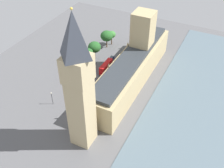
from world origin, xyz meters
name	(u,v)px	position (x,y,z in m)	size (l,w,h in m)	color
ground_plane	(127,80)	(0.00, 0.00, 0.00)	(145.92, 145.92, 0.00)	#565659
river_thames	(202,103)	(-36.43, 0.00, 0.12)	(43.07, 131.33, 0.25)	slate
parliament_building	(133,65)	(-1.99, -2.11, 8.47)	(14.03, 68.56, 30.86)	tan
clock_tower	(79,84)	(-0.15, 40.68, 27.47)	(8.52, 8.52, 53.13)	tan
car_blue_leading	(111,58)	(14.82, -12.93, 0.89)	(2.11, 4.67, 1.74)	navy
double_decker_bus_by_river_gate	(106,67)	(12.74, -2.57, 2.63)	(2.68, 10.51, 4.75)	red
car_black_corner	(100,80)	(11.58, 6.21, 0.88)	(1.91, 4.20, 1.74)	black
double_decker_bus_trailing	(85,88)	(13.55, 16.37, 2.63)	(2.98, 10.59, 4.75)	red
pedestrian_far_end	(126,59)	(7.58, -16.26, 0.68)	(0.50, 0.60, 1.51)	navy
pedestrian_midblock	(123,61)	(8.27, -14.17, 0.70)	(0.65, 0.59, 1.55)	gray
pedestrian_opposite_hall	(125,60)	(7.75, -15.36, 0.70)	(0.60, 0.65, 1.55)	maroon
plane_tree_under_trees	(88,53)	(23.26, -3.27, 7.45)	(5.38, 5.38, 9.80)	brown
plane_tree_kerbside	(107,36)	(23.01, -23.47, 7.26)	(7.00, 7.00, 10.26)	brown
plane_tree_near_tower	(112,35)	(21.99, -27.62, 6.39)	(4.70, 4.70, 8.46)	brown
plane_tree_slot_10	(94,47)	(23.56, -10.36, 6.96)	(6.87, 6.87, 9.90)	brown
street_lamp_slot_11	(52,96)	(22.39, 29.71, 4.56)	(0.56, 0.56, 6.56)	black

